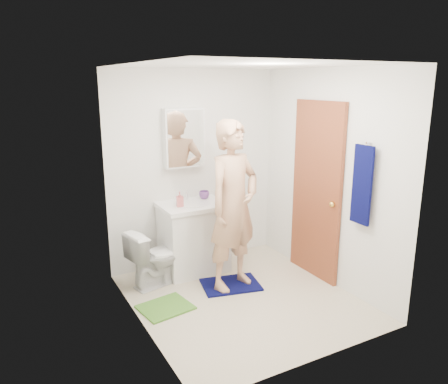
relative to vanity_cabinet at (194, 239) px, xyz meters
The scene contains 22 objects.
floor 1.01m from the vanity_cabinet, 80.69° to the right, with size 2.20×2.40×0.02m, color beige.
ceiling 2.21m from the vanity_cabinet, 80.69° to the right, with size 2.20×2.40×0.02m, color white.
wall_back 0.87m from the vanity_cabinet, 63.05° to the left, with size 2.20×0.02×2.40m, color white.
wall_front 2.28m from the vanity_cabinet, 85.96° to the right, with size 2.20×0.02×2.40m, color white.
wall_left 1.55m from the vanity_cabinet, 136.37° to the right, with size 0.02×2.40×2.40m, color white.
wall_right 1.75m from the vanity_cabinet, 35.99° to the right, with size 0.02×2.40×2.40m, color white.
vanity_cabinet is the anchor object (origin of this frame).
countertop 0.43m from the vanity_cabinet, ahead, with size 0.79×0.59×0.05m, color white.
sink_basin 0.44m from the vanity_cabinet, ahead, with size 0.40×0.40×0.03m, color white.
faucet 0.54m from the vanity_cabinet, 90.00° to the left, with size 0.03×0.03×0.12m, color silver.
medicine_cabinet 1.22m from the vanity_cabinet, 90.00° to the left, with size 0.50×0.12×0.70m, color white.
mirror_panel 1.21m from the vanity_cabinet, 90.00° to the left, with size 0.46×0.01×0.66m, color white.
door 1.57m from the vanity_cabinet, 32.20° to the right, with size 0.05×0.80×2.05m, color #A34F2D.
door_knob 1.69m from the vanity_cabinet, 42.72° to the right, with size 0.07×0.07×0.07m, color gold.
towel 2.08m from the vanity_cabinet, 51.53° to the right, with size 0.03×0.24×0.80m, color #060941.
towel_hook 2.30m from the vanity_cabinet, 50.60° to the right, with size 0.02×0.02×0.06m, color silver.
toilet 0.56m from the vanity_cabinet, 163.86° to the right, with size 0.37×0.65×0.66m, color white.
bath_mat 0.73m from the vanity_cabinet, 72.53° to the right, with size 0.64×0.45×0.02m, color #060941.
green_rug 1.04m from the vanity_cabinet, 132.21° to the right, with size 0.50×0.42×0.02m, color #529130.
soap_dispenser 0.57m from the vanity_cabinet, 165.33° to the right, with size 0.08×0.08×0.17m, color #D06162.
toothbrush_cup 0.55m from the vanity_cabinet, 30.39° to the left, with size 0.12×0.12×0.10m, color #6D3E8A.
man 0.85m from the vanity_cabinet, 72.19° to the right, with size 0.68×0.44×1.85m, color tan.
Camera 1 is at (-2.19, -3.63, 2.26)m, focal length 35.00 mm.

